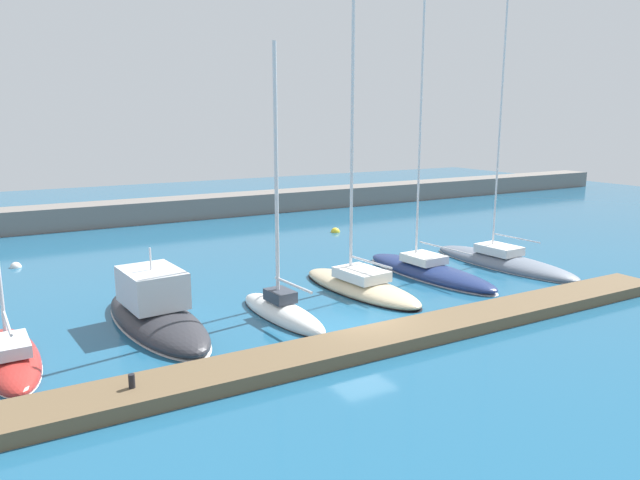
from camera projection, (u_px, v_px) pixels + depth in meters
name	position (u px, v px, depth m)	size (l,w,h in m)	color
ground_plane	(360.00, 328.00, 24.72)	(120.00, 120.00, 0.00)	#1E567A
dock_pier	(389.00, 338.00, 22.95)	(31.73, 2.19, 0.51)	brown
breakwater_seawall	(162.00, 210.00, 50.60)	(108.00, 3.25, 1.82)	slate
sailboat_red_nearest	(10.00, 356.00, 21.20)	(2.24, 6.80, 13.61)	#B72D28
motorboat_charcoal_second	(155.00, 312.00, 24.98)	(3.65, 9.41, 3.74)	#2D2D33
sailboat_white_third	(282.00, 310.00, 25.98)	(2.14, 6.45, 12.13)	white
sailboat_sand_fourth	(360.00, 284.00, 29.97)	(3.52, 8.64, 15.27)	beige
sailboat_navy_fifth	(428.00, 269.00, 32.91)	(3.20, 9.72, 20.08)	navy
sailboat_slate_sixth	(503.00, 261.00, 35.27)	(3.55, 10.37, 16.93)	slate
mooring_buoy_yellow	(335.00, 232.00, 45.42)	(0.71, 0.71, 0.71)	yellow
mooring_buoy_white	(16.00, 267.00, 34.75)	(0.64, 0.64, 0.64)	white
dock_bollard	(132.00, 381.00, 18.11)	(0.20, 0.20, 0.44)	black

